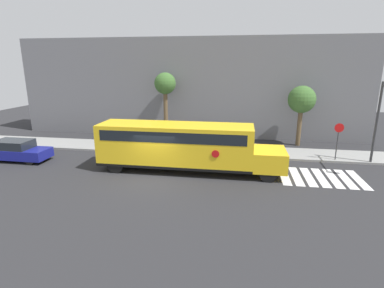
% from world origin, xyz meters
% --- Properties ---
extents(ground_plane, '(60.00, 60.00, 0.00)m').
position_xyz_m(ground_plane, '(0.00, 0.00, 0.00)').
color(ground_plane, '#28282B').
extents(sidewalk_strip, '(44.00, 3.00, 0.15)m').
position_xyz_m(sidewalk_strip, '(0.00, 6.50, 0.07)').
color(sidewalk_strip, gray).
rests_on(sidewalk_strip, ground).
extents(building_backdrop, '(32.00, 4.00, 8.89)m').
position_xyz_m(building_backdrop, '(0.00, 13.00, 4.44)').
color(building_backdrop, slate).
rests_on(building_backdrop, ground).
extents(crosswalk_stripes, '(4.70, 3.20, 0.01)m').
position_xyz_m(crosswalk_stripes, '(9.80, 2.00, 0.00)').
color(crosswalk_stripes, white).
rests_on(crosswalk_stripes, ground).
extents(school_bus, '(11.48, 2.57, 2.96)m').
position_xyz_m(school_bus, '(1.38, 1.89, 1.71)').
color(school_bus, yellow).
rests_on(school_bus, ground).
extents(parked_car, '(4.38, 1.71, 1.45)m').
position_xyz_m(parked_car, '(-10.40, 2.00, 0.72)').
color(parked_car, navy).
rests_on(parked_car, ground).
extents(stop_sign, '(0.61, 0.10, 2.70)m').
position_xyz_m(stop_sign, '(11.52, 5.34, 1.73)').
color(stop_sign, '#38383A').
rests_on(stop_sign, ground).
extents(tree_near_sidewalk, '(2.18, 2.18, 4.91)m').
position_xyz_m(tree_near_sidewalk, '(9.71, 9.42, 3.73)').
color(tree_near_sidewalk, brown).
rests_on(tree_near_sidewalk, ground).
extents(tree_far_sidewalk, '(1.86, 1.86, 5.87)m').
position_xyz_m(tree_far_sidewalk, '(-1.65, 9.86, 4.71)').
color(tree_far_sidewalk, brown).
rests_on(tree_far_sidewalk, ground).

